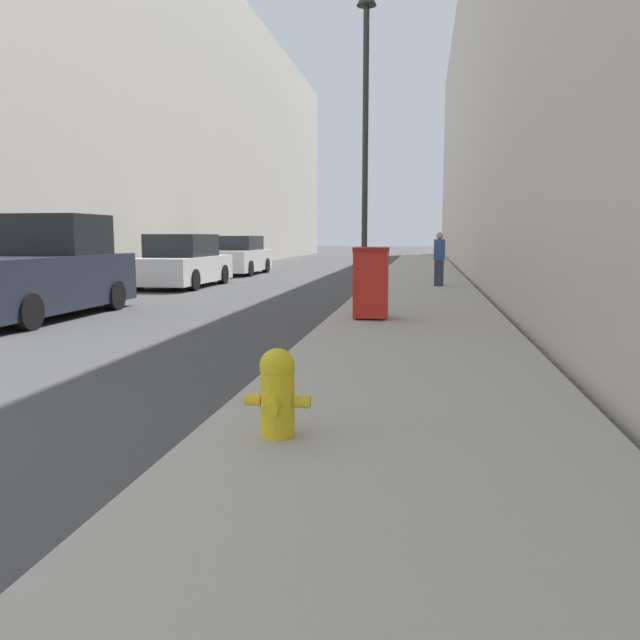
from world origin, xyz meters
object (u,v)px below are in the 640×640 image
Objects in this scene: fire_hydrant at (277,391)px; trash_bin at (371,282)px; pickup_truck at (35,274)px; pedestrian_on_sidewalk at (439,259)px; parked_sedan_far at (239,257)px; parked_sedan_near at (183,263)px; lamppost at (366,107)px.

trash_bin is (0.12, 6.76, 0.31)m from fire_hydrant.
pedestrian_on_sidewalk is at bearing 43.34° from pickup_truck.
pedestrian_on_sidewalk is (1.38, 7.76, 0.15)m from trash_bin.
pickup_truck reaches higher than parked_sedan_far.
parked_sedan_near is at bearing -88.87° from parked_sedan_far.
pedestrian_on_sidewalk is (8.06, 7.61, 0.07)m from pickup_truck.
parked_sedan_far is 10.53m from pedestrian_on_sidewalk.
parked_sedan_near is at bearing 139.93° from lamppost.
pickup_truck is 7.65m from parked_sedan_near.
pedestrian_on_sidewalk reaches higher than parked_sedan_near.
trash_bin is at bearing -81.83° from lamppost.
lamppost is 7.58m from pickup_truck.
parked_sedan_far is at bearing 140.75° from pedestrian_on_sidewalk.
lamppost is 8.95m from parked_sedan_near.
pedestrian_on_sidewalk reaches higher than parked_sedan_far.
trash_bin is 0.26× the size of pickup_truck.
fire_hydrant is 22.21m from parked_sedan_far.
parked_sedan_far is (-6.42, 11.91, -3.55)m from lamppost.
pickup_truck is (-6.56, 6.91, 0.38)m from fire_hydrant.
lamppost is at bearing 91.48° from fire_hydrant.
pickup_truck is at bearing -136.66° from pedestrian_on_sidewalk.
pedestrian_on_sidewalk is (8.02, -0.05, 0.17)m from parked_sedan_near.
trash_bin is 6.69m from pickup_truck.
pedestrian_on_sidewalk is at bearing 84.10° from fire_hydrant.
trash_bin is 0.19× the size of lamppost.
lamppost is 4.17× the size of pedestrian_on_sidewalk.
parked_sedan_near is at bearing 130.41° from trash_bin.
parked_sedan_near is at bearing 89.72° from pickup_truck.
pickup_truck is 1.09× the size of parked_sedan_far.
lamppost is 1.44× the size of parked_sedan_near.
pedestrian_on_sidewalk is at bearing -39.25° from parked_sedan_far.
parked_sedan_far is at bearing 118.32° from lamppost.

